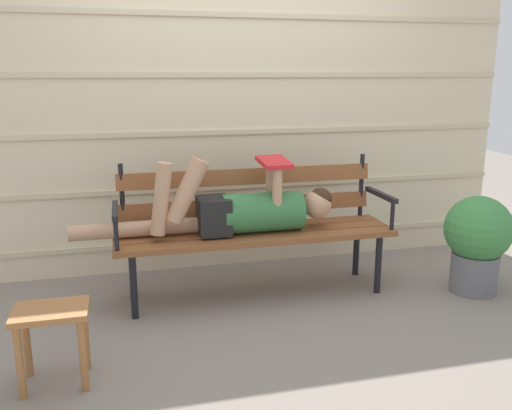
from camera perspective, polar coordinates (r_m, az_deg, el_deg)
The scene contains 6 objects.
ground_plane at distance 3.60m, azimuth 0.40°, elevation -10.00°, with size 12.00×12.00×0.00m, color gray.
house_siding at distance 4.03m, azimuth -2.31°, elevation 10.67°, with size 4.32×0.08×2.46m.
park_bench at distance 3.59m, azimuth -0.27°, elevation -1.77°, with size 1.82×0.47×0.89m.
reclining_person at distance 3.48m, azimuth -1.53°, elevation -0.47°, with size 1.69×0.26×0.52m.
footstool at distance 2.77m, azimuth -20.75°, elevation -12.02°, with size 0.34×0.25×0.39m.
potted_plant at distance 3.90m, azimuth 22.35°, elevation -3.36°, with size 0.44×0.44×0.66m.
Camera 1 is at (-0.83, -3.19, 1.46)m, focal length 37.84 mm.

